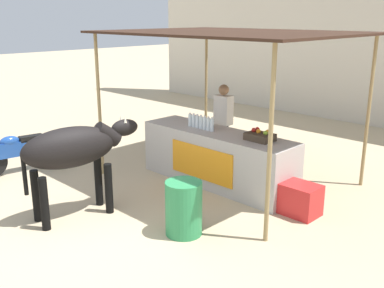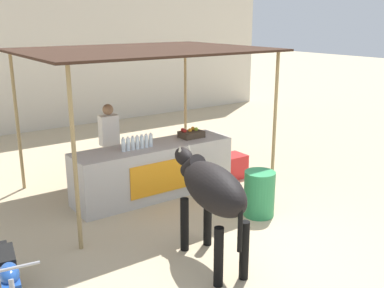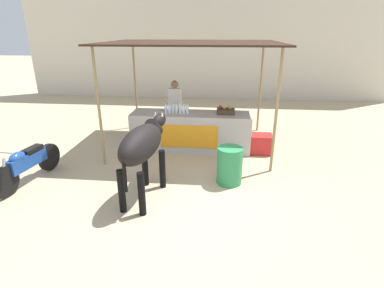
# 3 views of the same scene
# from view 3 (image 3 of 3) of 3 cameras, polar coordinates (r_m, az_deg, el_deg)

# --- Properties ---
(ground_plane) EXTENTS (60.00, 60.00, 0.00)m
(ground_plane) POSITION_cam_3_polar(r_m,az_deg,el_deg) (5.89, -2.46, -8.85)
(ground_plane) COLOR tan
(building_wall_far) EXTENTS (16.00, 0.50, 6.96)m
(building_wall_far) POSITION_cam_3_polar(r_m,az_deg,el_deg) (13.73, 2.75, 23.27)
(building_wall_far) COLOR beige
(building_wall_far) RESTS_ON ground
(stall_counter) EXTENTS (3.00, 0.82, 0.96)m
(stall_counter) POSITION_cam_3_polar(r_m,az_deg,el_deg) (7.69, -0.24, 2.42)
(stall_counter) COLOR #B2ADA8
(stall_counter) RESTS_ON ground
(stall_awning) EXTENTS (4.20, 3.20, 2.65)m
(stall_awning) POSITION_cam_3_polar(r_m,az_deg,el_deg) (7.60, -0.02, 18.10)
(stall_awning) COLOR #382319
(stall_awning) RESTS_ON ground
(water_bottle_row) EXTENTS (0.61, 0.07, 0.25)m
(water_bottle_row) POSITION_cam_3_polar(r_m,az_deg,el_deg) (7.52, -2.96, 6.69)
(water_bottle_row) COLOR silver
(water_bottle_row) RESTS_ON stall_counter
(fruit_crate) EXTENTS (0.44, 0.32, 0.18)m
(fruit_crate) POSITION_cam_3_polar(r_m,az_deg,el_deg) (7.55, 6.42, 6.30)
(fruit_crate) COLOR #3F3326
(fruit_crate) RESTS_ON stall_counter
(vendor_behind_counter) EXTENTS (0.34, 0.22, 1.65)m
(vendor_behind_counter) POSITION_cam_3_polar(r_m,az_deg,el_deg) (8.37, -3.23, 6.56)
(vendor_behind_counter) COLOR #383842
(vendor_behind_counter) RESTS_ON ground
(cooler_box) EXTENTS (0.60, 0.44, 0.48)m
(cooler_box) POSITION_cam_3_polar(r_m,az_deg,el_deg) (7.71, 12.74, 0.03)
(cooler_box) COLOR red
(cooler_box) RESTS_ON ground
(water_barrel) EXTENTS (0.51, 0.51, 0.76)m
(water_barrel) POSITION_cam_3_polar(r_m,az_deg,el_deg) (6.05, 7.17, -4.09)
(water_barrel) COLOR #2D8C51
(water_barrel) RESTS_ON ground
(cow) EXTENTS (0.74, 1.85, 1.44)m
(cow) POSITION_cam_3_polar(r_m,az_deg,el_deg) (5.32, -9.34, -0.18)
(cow) COLOR black
(cow) RESTS_ON ground
(motorcycle_parked) EXTENTS (0.55, 1.79, 0.90)m
(motorcycle_parked) POSITION_cam_3_polar(r_m,az_deg,el_deg) (6.85, -28.91, -3.20)
(motorcycle_parked) COLOR black
(motorcycle_parked) RESTS_ON ground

